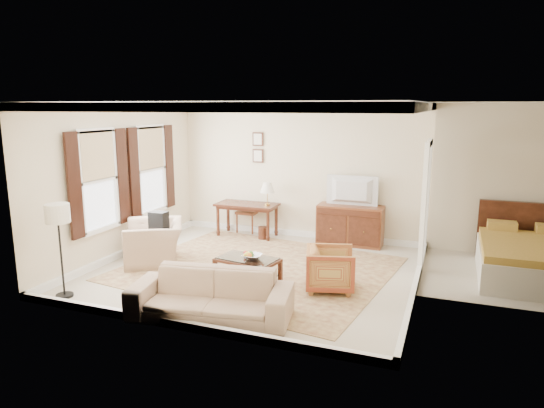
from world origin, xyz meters
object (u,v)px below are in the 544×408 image
Objects in this scene: sideboard at (350,225)px; coffee_table at (248,264)px; writing_desk at (247,208)px; sofa at (211,288)px; tv at (351,181)px; striped_armchair at (330,267)px; club_armchair at (154,235)px.

sideboard reaches higher than coffee_table.
sofa reaches higher than writing_desk.
coffee_table is (-1.10, -2.79, -1.01)m from tv.
tv is 4.41m from sofa.
sofa is at bearing -73.06° from writing_desk.
club_armchair is (-3.37, 0.21, 0.13)m from striped_armchair.
writing_desk is 1.79× the size of striped_armchair.
coffee_table is (1.17, -2.66, -0.30)m from writing_desk.
sideboard is at bearing 3.71° from writing_desk.
writing_desk is at bearing 29.45° from striped_armchair.
writing_desk is at bearing 113.77° from coffee_table.
sideboard is 3.97m from club_armchair.
writing_desk is 4.25m from sofa.
sideboard is 0.61× the size of sofa.
writing_desk is 1.33× the size of tv.
club_armchair is at bearing 37.66° from tv.
tv is at bearing -90.00° from sideboard.
writing_desk is 1.25× the size of coffee_table.
writing_desk is at bearing 97.02° from sofa.
striped_armchair is 0.65× the size of club_armchair.
striped_armchair is at bearing 6.93° from coffee_table.
club_armchair is 2.74m from sofa.
tv is 0.94× the size of coffee_table.
coffee_table is at bearing 82.72° from sofa.
striped_armchair is at bearing 55.02° from club_armchair.
sofa reaches higher than sideboard.
sideboard is 1.79× the size of striped_armchair.
coffee_table is 2.08m from club_armchair.
sideboard is at bearing 96.40° from club_armchair.
coffee_table is 1.40m from sofa.
writing_desk is 1.16× the size of club_armchair.
striped_armchair is 2.02m from sofa.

